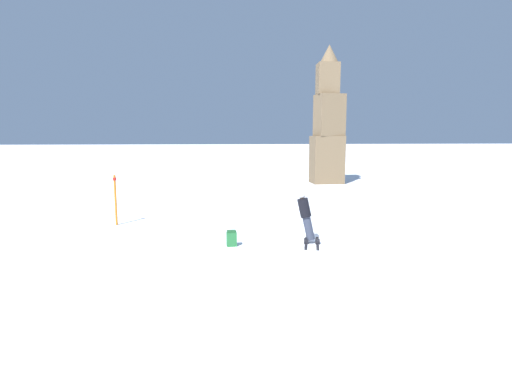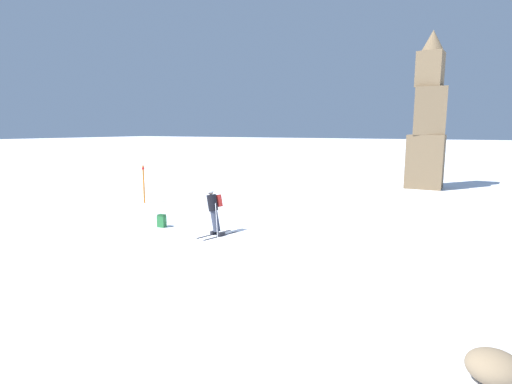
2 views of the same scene
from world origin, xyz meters
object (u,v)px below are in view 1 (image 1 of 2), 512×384
(trail_marker, at_px, (115,198))
(rock_pillar, at_px, (328,127))
(skier, at_px, (306,214))
(spare_backpack, at_px, (232,238))

(trail_marker, bearing_deg, rock_pillar, 46.43)
(skier, height_order, spare_backpack, skier)
(spare_backpack, xyz_separation_m, trail_marker, (-4.27, 3.47, 0.82))
(rock_pillar, relative_size, spare_backpack, 19.41)
(skier, bearing_deg, rock_pillar, 85.72)
(skier, distance_m, rock_pillar, 17.07)
(trail_marker, bearing_deg, skier, -26.74)
(spare_backpack, bearing_deg, skier, 177.01)
(skier, relative_size, rock_pillar, 0.18)
(skier, height_order, trail_marker, trail_marker)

